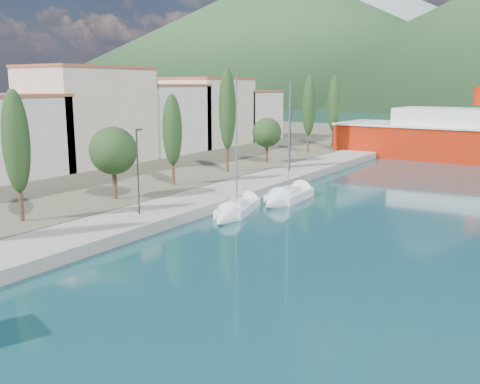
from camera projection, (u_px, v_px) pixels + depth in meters
The scene contains 7 objects.
quay at pixel (228, 193), 47.53m from camera, with size 5.00×88.00×0.80m, color gray.
land_strip at pixel (45, 153), 75.88m from camera, with size 70.00×148.00×0.70m, color #565644.
town_buildings at pixel (125, 120), 67.68m from camera, with size 9.20×69.20×11.30m.
tree_row at pixel (207, 126), 53.46m from camera, with size 3.85×63.36×10.93m.
lamp_posts at pixel (133, 169), 37.14m from camera, with size 0.15×48.34×6.06m.
sailboat_near at pixel (231, 214), 40.42m from camera, with size 4.25×8.32×11.58m.
sailboat_mid at pixel (281, 200), 45.20m from camera, with size 2.86×7.68×11.09m.
Camera 1 is at (17.05, -12.64, 9.83)m, focal length 40.00 mm.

